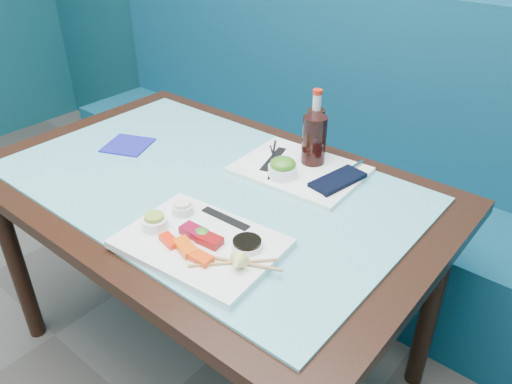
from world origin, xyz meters
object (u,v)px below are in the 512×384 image
Objects in this scene: cola_bottle_body at (315,133)px; dining_table at (207,207)px; seaweed_bowl at (283,171)px; cola_glass at (314,140)px; blue_napkin at (128,145)px; booth_bench at (341,182)px; sashimi_plate at (201,243)px; serving_tray at (300,170)px.

dining_table is at bearing -114.43° from cola_bottle_body.
cola_glass is at bearing 81.25° from seaweed_bowl.
dining_table is 9.88× the size of blue_napkin.
booth_bench is at bearing 66.28° from blue_napkin.
sashimi_plate reaches higher than dining_table.
cola_bottle_body reaches higher than serving_tray.
sashimi_plate is 2.49× the size of cola_glass.
booth_bench is 0.99m from blue_napkin.
sashimi_plate is 1.02× the size of serving_tray.
booth_bench reaches higher than serving_tray.
booth_bench is 18.81× the size of cola_bottle_body.
blue_napkin is (-0.58, 0.24, -0.01)m from sashimi_plate.
seaweed_bowl is at bearing -84.51° from cola_bottle_body.
cola_bottle_body is (-0.04, 0.06, -0.01)m from cola_glass.
cola_glass is 0.63m from blue_napkin.
sashimi_plate is 0.52m from cola_glass.
seaweed_bowl is (0.17, 0.15, 0.12)m from dining_table.
booth_bench is 8.05× the size of serving_tray.
booth_bench is at bearing 107.35° from cola_bottle_body.
cola_bottle_body is at bearing 95.49° from seaweed_bowl.
serving_tray is at bearing -73.36° from booth_bench.
sashimi_plate is 0.46m from serving_tray.
booth_bench is 0.76m from cola_glass.
cola_glass reaches higher than blue_napkin.
blue_napkin is at bearing -153.73° from cola_glass.
booth_bench reaches higher than dining_table.
dining_table is 3.68× the size of sashimi_plate.
sashimi_plate is at bearing -89.20° from serving_tray.
dining_table is (0.00, -0.84, 0.29)m from booth_bench.
serving_tray is at bearing 50.57° from dining_table.
dining_table is 16.22× the size of seaweed_bowl.
cola_glass is (0.19, -0.56, 0.47)m from booth_bench.
blue_napkin is at bearing -164.78° from seaweed_bowl.
cola_bottle_body is (0.16, 0.34, 0.17)m from dining_table.
seaweed_bowl is (0.17, -0.69, 0.41)m from booth_bench.
seaweed_bowl is at bearing 15.22° from blue_napkin.
blue_napkin reaches higher than dining_table.
booth_bench is at bearing 90.00° from dining_table.
seaweed_bowl is at bearing 91.05° from sashimi_plate.
cola_glass reaches higher than sashimi_plate.
dining_table is 0.33m from sashimi_plate.
sashimi_plate is at bearing -22.01° from blue_napkin.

